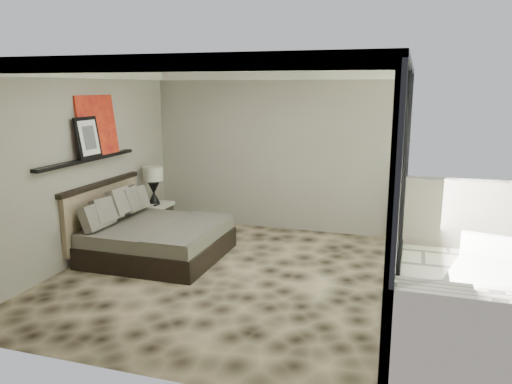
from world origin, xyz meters
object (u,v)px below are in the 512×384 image
(bed, at_px, (152,236))
(nightstand, at_px, (154,216))
(lounger, at_px, (484,288))
(table_lamp, at_px, (153,180))

(bed, distance_m, nightstand, 1.34)
(lounger, bearing_deg, table_lamp, 178.50)
(nightstand, bearing_deg, lounger, -38.49)
(table_lamp, relative_size, lounger, 0.35)
(bed, height_order, table_lamp, table_lamp)
(nightstand, bearing_deg, bed, -84.42)
(lounger, bearing_deg, nightstand, 178.99)
(bed, distance_m, lounger, 4.63)
(table_lamp, bearing_deg, lounger, -16.50)
(nightstand, xyz_separation_m, lounger, (5.24, -1.50, -0.08))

